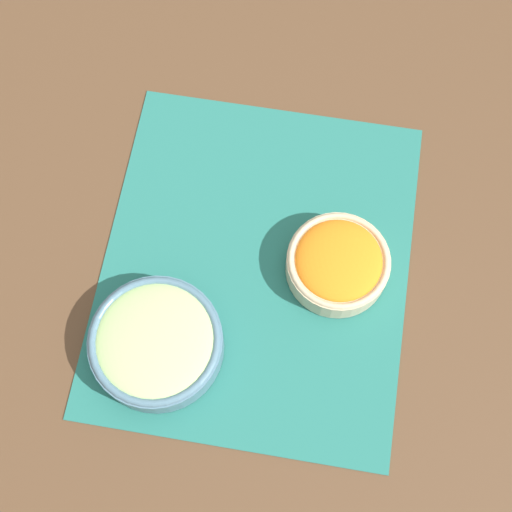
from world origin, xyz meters
TOP-DOWN VIEW (x-y plane):
  - ground_plane at (0.00, 0.00)m, footprint 3.00×3.00m
  - placemat at (0.00, 0.00)m, footprint 0.48×0.40m
  - carrot_bowl at (0.01, -0.11)m, footprint 0.13×0.13m
  - cucumber_bowl at (-0.13, 0.10)m, footprint 0.17×0.17m

SIDE VIEW (x-z plane):
  - ground_plane at x=0.00m, z-range 0.00..0.00m
  - placemat at x=0.00m, z-range 0.00..0.00m
  - carrot_bowl at x=0.01m, z-range 0.01..0.06m
  - cucumber_bowl at x=-0.13m, z-range 0.01..0.06m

